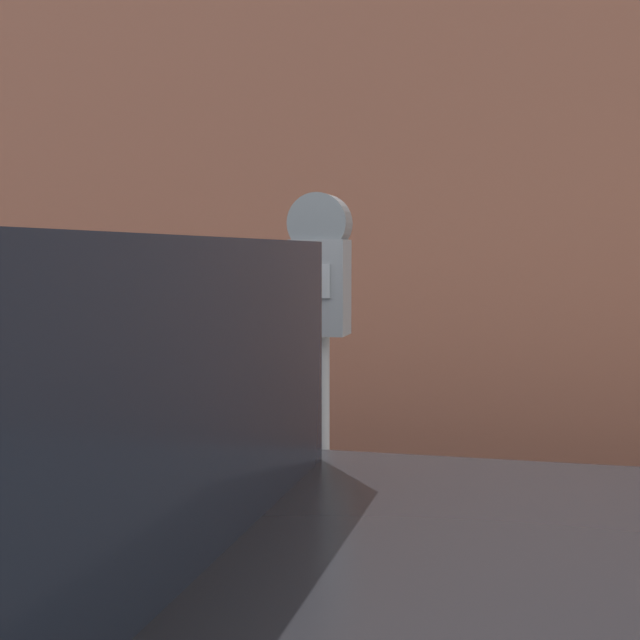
% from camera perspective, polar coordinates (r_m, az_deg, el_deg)
% --- Properties ---
extents(sidewalk, '(24.00, 2.80, 0.15)m').
position_cam_1_polar(sidewalk, '(4.19, 5.86, -15.20)').
color(sidewalk, '#BCB7AD').
rests_on(sidewalk, ground_plane).
extents(building_facade, '(24.00, 0.30, 5.87)m').
position_cam_1_polar(building_facade, '(6.71, 9.05, 16.86)').
color(building_facade, '#935642').
rests_on(building_facade, ground_plane).
extents(parking_meter, '(0.20, 0.15, 1.52)m').
position_cam_1_polar(parking_meter, '(2.97, -0.00, -0.15)').
color(parking_meter, gray).
rests_on(parking_meter, sidewalk).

